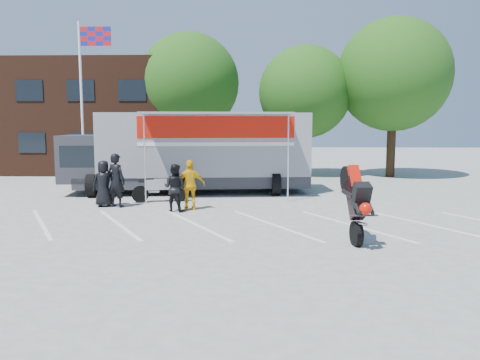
{
  "coord_description": "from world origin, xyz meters",
  "views": [
    {
      "loc": [
        1.98,
        -13.06,
        3.05
      ],
      "look_at": [
        1.55,
        1.68,
        1.3
      ],
      "focal_mm": 35.0,
      "sensor_mm": 36.0,
      "label": 1
    }
  ],
  "objects_px": {
    "spectator_leather_c": "(175,188)",
    "tree_left": "(189,83)",
    "stunt_bike_rider": "(347,239)",
    "flagpole": "(86,83)",
    "tree_mid": "(305,92)",
    "parked_motorcycle": "(160,202)",
    "spectator_hivis": "(190,185)",
    "tree_right": "(394,75)",
    "spectator_leather_a": "(104,183)",
    "spectator_leather_b": "(116,180)",
    "transporter_truck": "(194,192)"
  },
  "relations": [
    {
      "from": "tree_left",
      "to": "spectator_leather_b",
      "type": "relative_size",
      "value": 4.32
    },
    {
      "from": "transporter_truck",
      "to": "tree_left",
      "type": "bearing_deg",
      "value": 93.52
    },
    {
      "from": "tree_right",
      "to": "parked_motorcycle",
      "type": "relative_size",
      "value": 4.06
    },
    {
      "from": "stunt_bike_rider",
      "to": "spectator_leather_b",
      "type": "relative_size",
      "value": 1.1
    },
    {
      "from": "tree_left",
      "to": "spectator_leather_a",
      "type": "bearing_deg",
      "value": -97.67
    },
    {
      "from": "spectator_leather_a",
      "to": "spectator_hivis",
      "type": "height_order",
      "value": "spectator_hivis"
    },
    {
      "from": "parked_motorcycle",
      "to": "spectator_hivis",
      "type": "relative_size",
      "value": 1.25
    },
    {
      "from": "spectator_hivis",
      "to": "stunt_bike_rider",
      "type": "bearing_deg",
      "value": 126.12
    },
    {
      "from": "flagpole",
      "to": "stunt_bike_rider",
      "type": "relative_size",
      "value": 3.65
    },
    {
      "from": "spectator_leather_a",
      "to": "spectator_leather_b",
      "type": "height_order",
      "value": "spectator_leather_b"
    },
    {
      "from": "stunt_bike_rider",
      "to": "flagpole",
      "type": "bearing_deg",
      "value": 128.23
    },
    {
      "from": "spectator_leather_a",
      "to": "tree_right",
      "type": "bearing_deg",
      "value": -155.07
    },
    {
      "from": "flagpole",
      "to": "parked_motorcycle",
      "type": "relative_size",
      "value": 3.56
    },
    {
      "from": "flagpole",
      "to": "spectator_leather_c",
      "type": "bearing_deg",
      "value": -51.48
    },
    {
      "from": "tree_mid",
      "to": "spectator_hivis",
      "type": "relative_size",
      "value": 4.27
    },
    {
      "from": "tree_right",
      "to": "transporter_truck",
      "type": "xyz_separation_m",
      "value": [
        -10.7,
        -6.72,
        -5.88
      ]
    },
    {
      "from": "tree_right",
      "to": "transporter_truck",
      "type": "relative_size",
      "value": 0.82
    },
    {
      "from": "spectator_leather_b",
      "to": "spectator_leather_c",
      "type": "xyz_separation_m",
      "value": [
        2.3,
        -0.79,
        -0.16
      ]
    },
    {
      "from": "parked_motorcycle",
      "to": "spectator_hivis",
      "type": "xyz_separation_m",
      "value": [
        1.44,
        -1.67,
        0.9
      ]
    },
    {
      "from": "tree_left",
      "to": "spectator_leather_a",
      "type": "distance_m",
      "value": 12.92
    },
    {
      "from": "tree_mid",
      "to": "spectator_leather_b",
      "type": "relative_size",
      "value": 3.84
    },
    {
      "from": "spectator_leather_a",
      "to": "spectator_hivis",
      "type": "relative_size",
      "value": 0.97
    },
    {
      "from": "tree_left",
      "to": "spectator_leather_a",
      "type": "relative_size",
      "value": 4.98
    },
    {
      "from": "tree_left",
      "to": "spectator_leather_c",
      "type": "height_order",
      "value": "tree_left"
    },
    {
      "from": "spectator_hivis",
      "to": "spectator_leather_c",
      "type": "bearing_deg",
      "value": 18.82
    },
    {
      "from": "tree_mid",
      "to": "spectator_leather_c",
      "type": "distance_m",
      "value": 13.81
    },
    {
      "from": "tree_left",
      "to": "spectator_leather_a",
      "type": "height_order",
      "value": "tree_left"
    },
    {
      "from": "parked_motorcycle",
      "to": "spectator_leather_b",
      "type": "height_order",
      "value": "spectator_leather_b"
    },
    {
      "from": "transporter_truck",
      "to": "stunt_bike_rider",
      "type": "xyz_separation_m",
      "value": [
        5.2,
        -8.5,
        0.0
      ]
    },
    {
      "from": "flagpole",
      "to": "tree_left",
      "type": "relative_size",
      "value": 0.93
    },
    {
      "from": "tree_right",
      "to": "transporter_truck",
      "type": "distance_m",
      "value": 13.94
    },
    {
      "from": "stunt_bike_rider",
      "to": "parked_motorcycle",
      "type": "bearing_deg",
      "value": 129.82
    },
    {
      "from": "tree_left",
      "to": "stunt_bike_rider",
      "type": "relative_size",
      "value": 3.94
    },
    {
      "from": "flagpole",
      "to": "tree_right",
      "type": "relative_size",
      "value": 0.88
    },
    {
      "from": "tree_mid",
      "to": "stunt_bike_rider",
      "type": "bearing_deg",
      "value": -91.82
    },
    {
      "from": "spectator_leather_b",
      "to": "spectator_leather_a",
      "type": "bearing_deg",
      "value": 9.06
    },
    {
      "from": "tree_mid",
      "to": "spectator_hivis",
      "type": "height_order",
      "value": "tree_mid"
    },
    {
      "from": "flagpole",
      "to": "tree_left",
      "type": "distance_m",
      "value": 7.37
    },
    {
      "from": "tree_right",
      "to": "spectator_leather_c",
      "type": "distance_m",
      "value": 16.45
    },
    {
      "from": "flagpole",
      "to": "tree_right",
      "type": "bearing_deg",
      "value": 15.48
    },
    {
      "from": "tree_left",
      "to": "spectator_leather_c",
      "type": "xyz_separation_m",
      "value": [
        1.2,
        -12.84,
        -4.73
      ]
    },
    {
      "from": "spectator_leather_c",
      "to": "tree_left",
      "type": "bearing_deg",
      "value": -66.87
    },
    {
      "from": "tree_mid",
      "to": "parked_motorcycle",
      "type": "distance_m",
      "value": 12.91
    },
    {
      "from": "tree_left",
      "to": "spectator_leather_a",
      "type": "xyz_separation_m",
      "value": [
        -1.61,
        -11.92,
        -4.7
      ]
    },
    {
      "from": "spectator_hivis",
      "to": "flagpole",
      "type": "bearing_deg",
      "value": -60.16
    },
    {
      "from": "tree_right",
      "to": "transporter_truck",
      "type": "bearing_deg",
      "value": -147.87
    },
    {
      "from": "flagpole",
      "to": "tree_right",
      "type": "xyz_separation_m",
      "value": [
        16.24,
        4.5,
        0.82
      ]
    },
    {
      "from": "tree_right",
      "to": "spectator_hivis",
      "type": "bearing_deg",
      "value": -133.01
    },
    {
      "from": "tree_mid",
      "to": "spectator_leather_c",
      "type": "relative_size",
      "value": 4.57
    },
    {
      "from": "tree_left",
      "to": "tree_right",
      "type": "distance_m",
      "value": 12.1
    }
  ]
}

